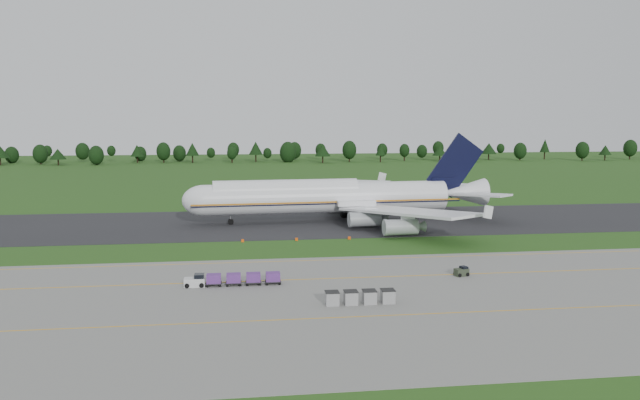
{
  "coord_description": "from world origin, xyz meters",
  "views": [
    {
      "loc": [
        -10.08,
        -110.44,
        23.51
      ],
      "look_at": [
        4.39,
        2.0,
        8.55
      ],
      "focal_mm": 35.0,
      "sensor_mm": 36.0,
      "label": 1
    }
  ],
  "objects": [
    {
      "name": "taxiway",
      "position": [
        0.0,
        28.0,
        0.04
      ],
      "size": [
        300.0,
        40.0,
        0.08
      ],
      "primitive_type": "cube",
      "color": "black",
      "rests_on": "ground"
    },
    {
      "name": "ground",
      "position": [
        0.0,
        0.0,
        0.0
      ],
      "size": [
        600.0,
        600.0,
        0.0
      ],
      "primitive_type": "plane",
      "color": "#214815",
      "rests_on": "ground"
    },
    {
      "name": "apron_markings",
      "position": [
        0.0,
        -26.98,
        0.06
      ],
      "size": [
        300.0,
        30.2,
        0.01
      ],
      "color": "orange",
      "rests_on": "apron"
    },
    {
      "name": "uld_row",
      "position": [
        4.77,
        -34.94,
        0.93
      ],
      "size": [
        8.95,
        1.75,
        1.73
      ],
      "color": "gray",
      "rests_on": "apron"
    },
    {
      "name": "edge_markers",
      "position": [
        0.49,
        7.05,
        0.27
      ],
      "size": [
        21.09,
        0.3,
        0.6
      ],
      "color": "#ED4C07",
      "rests_on": "ground"
    },
    {
      "name": "tree_line",
      "position": [
        -3.19,
        220.29,
        6.09
      ],
      "size": [
        523.17,
        22.71,
        11.51
      ],
      "color": "black",
      "rests_on": "ground"
    },
    {
      "name": "apron",
      "position": [
        0.0,
        -34.0,
        0.03
      ],
      "size": [
        300.0,
        52.0,
        0.06
      ],
      "primitive_type": "cube",
      "color": "slate",
      "rests_on": "ground"
    },
    {
      "name": "utility_cart",
      "position": [
        22.52,
        -22.95,
        0.6
      ],
      "size": [
        2.27,
        1.69,
        1.11
      ],
      "color": "#2D3626",
      "rests_on": "apron"
    },
    {
      "name": "baggage_train",
      "position": [
        -11.55,
        -23.93,
        0.94
      ],
      "size": [
        13.52,
        1.73,
        1.66
      ],
      "color": "silver",
      "rests_on": "apron"
    },
    {
      "name": "aircraft",
      "position": [
        10.84,
        28.75,
        5.73
      ],
      "size": [
        71.32,
        69.55,
        20.06
      ],
      "color": "white",
      "rests_on": "ground"
    }
  ]
}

